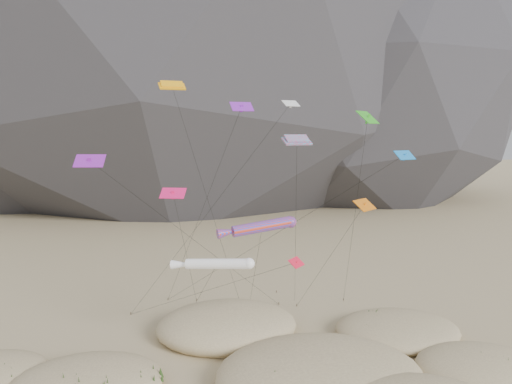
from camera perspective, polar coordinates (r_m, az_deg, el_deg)
kite_stakes at (r=59.83m, az=-2.39°, el=-12.55°), size 24.79×5.52×0.30m
rainbow_tube_kite at (r=42.00m, az=0.40°, el=-4.03°), size 7.06×16.08×13.01m
white_tube_kite at (r=43.74m, az=-4.84°, el=-8.20°), size 7.01×14.39×9.55m
orange_parafoil at (r=48.55m, az=-9.46°, el=11.55°), size 9.27×9.16×24.92m
multi_parafoil at (r=41.60m, az=4.70°, el=5.61°), size 6.14×16.34×19.96m
delta_kites at (r=44.23m, az=2.78°, el=3.06°), size 28.23×20.94×23.16m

